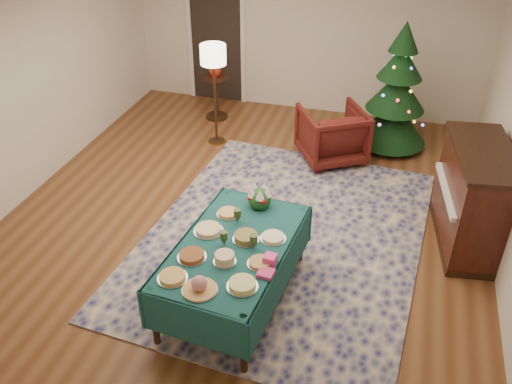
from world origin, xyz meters
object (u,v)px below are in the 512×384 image
(floor_lamp, at_px, (213,61))
(armchair, at_px, (332,132))
(buffet_table, at_px, (234,256))
(side_table, at_px, (216,98))
(gift_box, at_px, (270,260))
(potted_plant, at_px, (215,70))
(christmas_tree, at_px, (397,93))
(piano, at_px, (473,199))

(floor_lamp, bearing_deg, armchair, -1.02)
(buffet_table, height_order, side_table, side_table)
(floor_lamp, bearing_deg, side_table, 109.39)
(gift_box, xyz_separation_m, side_table, (-2.09, 4.32, -0.41))
(side_table, xyz_separation_m, potted_plant, (0.00, 0.00, 0.50))
(floor_lamp, bearing_deg, buffet_table, -67.44)
(buffet_table, relative_size, side_table, 2.61)
(potted_plant, bearing_deg, side_table, -90.00)
(buffet_table, xyz_separation_m, christmas_tree, (1.31, 3.93, 0.31))
(gift_box, distance_m, armchair, 3.44)
(gift_box, relative_size, piano, 0.08)
(buffet_table, xyz_separation_m, floor_lamp, (-1.36, 3.29, 0.77))
(buffet_table, distance_m, floor_lamp, 3.64)
(potted_plant, bearing_deg, buffet_table, -68.09)
(potted_plant, distance_m, piano, 4.72)
(floor_lamp, bearing_deg, potted_plant, 109.39)
(potted_plant, bearing_deg, christmas_tree, -4.29)
(potted_plant, relative_size, piano, 0.27)
(buffet_table, height_order, christmas_tree, christmas_tree)
(floor_lamp, bearing_deg, gift_box, -62.67)
(side_table, xyz_separation_m, piano, (4.03, -2.45, 0.24))
(christmas_tree, bearing_deg, piano, -64.72)
(armchair, distance_m, piano, 2.44)
(armchair, bearing_deg, potted_plant, -54.02)
(armchair, height_order, side_table, armchair)
(floor_lamp, relative_size, piano, 1.05)
(piano, bearing_deg, christmas_tree, 115.28)
(floor_lamp, distance_m, christmas_tree, 2.79)
(armchair, relative_size, potted_plant, 2.26)
(gift_box, xyz_separation_m, armchair, (0.05, 3.42, -0.32))
(gift_box, relative_size, side_table, 0.15)
(gift_box, bearing_deg, side_table, 115.81)
(gift_box, xyz_separation_m, potted_plant, (-2.09, 4.32, 0.09))
(armchair, relative_size, christmas_tree, 0.46)
(gift_box, bearing_deg, buffet_table, 158.19)
(piano, bearing_deg, armchair, 140.64)
(armchair, bearing_deg, christmas_tree, -171.91)
(buffet_table, height_order, piano, piano)
(piano, bearing_deg, floor_lamp, 157.02)
(side_table, relative_size, christmas_tree, 0.38)
(buffet_table, relative_size, armchair, 2.16)
(armchair, relative_size, floor_lamp, 0.57)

